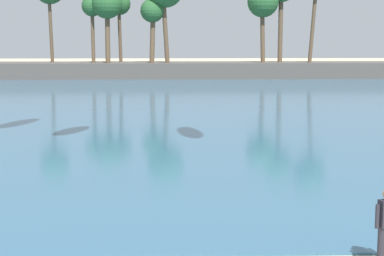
{
  "coord_description": "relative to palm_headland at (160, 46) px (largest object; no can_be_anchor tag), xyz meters",
  "views": [
    {
      "loc": [
        1.62,
        -6.46,
        4.77
      ],
      "look_at": [
        2.21,
        11.34,
        2.2
      ],
      "focal_mm": 59.81,
      "sensor_mm": 36.0,
      "label": 1
    }
  ],
  "objects": [
    {
      "name": "sea",
      "position": [
        -0.48,
        -9.42,
        -3.58
      ],
      "size": [
        220.0,
        99.15,
        0.06
      ],
      "primitive_type": "cube",
      "color": "#33607F",
      "rests_on": "ground"
    },
    {
      "name": "palm_headland",
      "position": [
        0.0,
        0.0,
        0.0
      ],
      "size": [
        96.47,
        6.37,
        12.96
      ],
      "color": "#514C47",
      "rests_on": "ground"
    }
  ]
}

